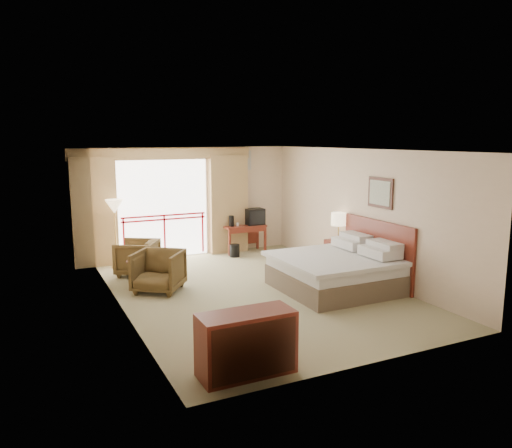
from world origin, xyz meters
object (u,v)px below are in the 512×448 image
armchair_far (138,274)px  table_lamp (339,220)px  floor_lamp (114,209)px  tv (255,217)px  side_table (138,268)px  bed (337,271)px  dresser (247,344)px  desk (243,231)px  nightstand (339,255)px  wastebasket (235,251)px  armchair_near (159,291)px

armchair_far → table_lamp: bearing=100.5°
armchair_far → floor_lamp: 1.60m
tv → side_table: bearing=-142.2°
side_table → bed: bearing=-30.9°
bed → armchair_far: bed is taller
bed → dresser: bed is taller
floor_lamp → armchair_far: bearing=-70.6°
tv → floor_lamp: size_ratio=0.30×
desk → armchair_far: (-2.97, -1.01, -0.55)m
nightstand → side_table: size_ratio=1.37×
dresser → desk: bearing=61.3°
wastebasket → bed: bearing=-77.9°
tv → floor_lamp: (-3.55, -0.14, 0.43)m
armchair_far → floor_lamp: (-0.29, 0.82, 1.34)m
nightstand → wastebasket: size_ratio=2.15×
side_table → floor_lamp: 1.85m
armchair_far → side_table: 0.81m
tv → dresser: 6.92m
table_lamp → armchair_near: (-4.04, 0.16, -1.14)m
tv → table_lamp: bearing=-59.0°
nightstand → desk: bearing=116.2°
table_lamp → floor_lamp: size_ratio=0.38×
wastebasket → nightstand: bearing=-53.7°
table_lamp → armchair_far: table_lamp is taller
armchair_far → armchair_near: bearing=35.1°
nightstand → wastebasket: bearing=128.0°
bed → side_table: bearing=149.1°
wastebasket → floor_lamp: size_ratio=0.20×
wastebasket → desk: bearing=44.1°
bed → armchair_far: bearing=139.8°
nightstand → armchair_near: nightstand is taller
tv → armchair_near: tv is taller
tv → dresser: bearing=-104.8°
bed → side_table: (-3.41, 2.04, -0.04)m
armchair_far → floor_lamp: bearing=-129.8°
bed → floor_lamp: size_ratio=1.36×
nightstand → armchair_far: nightstand is taller
desk → armchair_near: bearing=-135.3°
wastebasket → tv: bearing=26.2°
nightstand → dresser: (-3.94, -3.64, 0.07)m
nightstand → armchair_near: 4.06m
bed → tv: tv is taller
side_table → armchair_near: bearing=-68.8°
armchair_far → dresser: size_ratio=0.69×
bed → desk: bed is taller
floor_lamp → table_lamp: bearing=-27.9°
nightstand → floor_lamp: bearing=153.3°
bed → wastebasket: bed is taller
nightstand → armchair_near: bearing=178.9°
armchair_near → tv: bearing=73.3°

